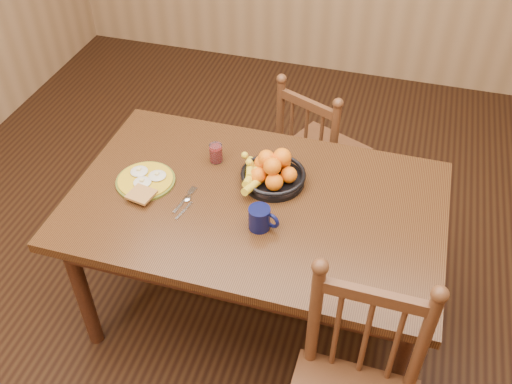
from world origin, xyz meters
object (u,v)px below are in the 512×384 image
(coffee_mug, at_px, (260,218))
(fruit_bowl, at_px, (272,172))
(dining_table, at_px, (256,215))
(chair_far, at_px, (319,153))
(breakfast_plate, at_px, (145,181))

(coffee_mug, distance_m, fruit_bowl, 0.29)
(dining_table, relative_size, chair_far, 1.74)
(breakfast_plate, xyz_separation_m, coffee_mug, (0.57, -0.12, 0.04))
(dining_table, bearing_deg, fruit_bowl, 77.22)
(breakfast_plate, relative_size, fruit_bowl, 0.91)
(fruit_bowl, bearing_deg, coffee_mug, -83.92)
(chair_far, xyz_separation_m, fruit_bowl, (-0.10, -0.64, 0.36))
(dining_table, height_order, breakfast_plate, breakfast_plate)
(chair_far, distance_m, breakfast_plate, 1.08)
(chair_far, height_order, breakfast_plate, chair_far)
(chair_far, bearing_deg, breakfast_plate, 75.56)
(breakfast_plate, bearing_deg, coffee_mug, -12.08)
(chair_far, height_order, coffee_mug, chair_far)
(dining_table, xyz_separation_m, breakfast_plate, (-0.50, -0.03, 0.10))
(dining_table, distance_m, chair_far, 0.82)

